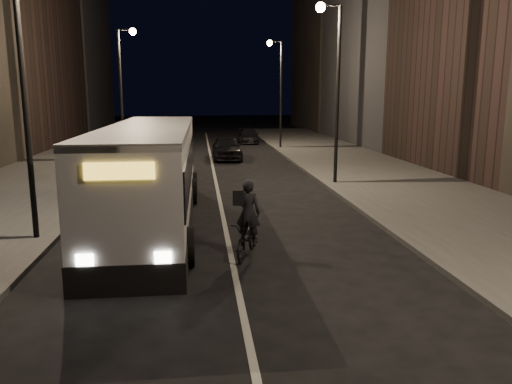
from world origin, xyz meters
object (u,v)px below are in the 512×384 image
object	(u,v)px
streetlight_left_near	(31,54)
cyclist_on_bicycle	(248,231)
car_far	(249,136)
car_mid	(176,141)
streetlight_right_far	(278,79)
city_bus	(151,171)
streetlight_right_mid	(333,70)
streetlight_left_far	(125,76)
car_near	(227,147)

from	to	relation	value
streetlight_left_near	cyclist_on_bicycle	distance (m)	7.68
cyclist_on_bicycle	streetlight_left_near	bearing A→B (deg)	-179.58
streetlight_left_near	car_far	xyz separation A→B (m)	(8.93, 29.21, -4.74)
streetlight_left_near	car_far	bearing A→B (deg)	73.00
car_mid	car_far	bearing A→B (deg)	-139.54
streetlight_right_far	car_mid	world-z (taller)	streetlight_right_far
streetlight_right_far	car_far	bearing A→B (deg)	108.39
city_bus	streetlight_right_mid	bearing A→B (deg)	39.68
streetlight_right_far	car_far	size ratio (longest dim) A/B	1.90
streetlight_right_mid	car_far	size ratio (longest dim) A/B	1.90
streetlight_right_far	streetlight_right_mid	bearing A→B (deg)	-90.00
cyclist_on_bicycle	car_mid	size ratio (longest dim) A/B	0.49
streetlight_left_near	city_bus	bearing A→B (deg)	29.75
streetlight_right_far	city_bus	bearing A→B (deg)	-109.08
streetlight_right_far	streetlight_left_far	world-z (taller)	same
streetlight_left_far	car_near	distance (m)	7.84
streetlight_left_near	cyclist_on_bicycle	size ratio (longest dim) A/B	3.81
streetlight_right_mid	streetlight_left_far	bearing A→B (deg)	136.84
car_far	streetlight_left_far	bearing A→B (deg)	-125.79
streetlight_left_far	car_mid	world-z (taller)	streetlight_left_far
car_mid	car_near	bearing A→B (deg)	121.79
streetlight_right_mid	car_far	xyz separation A→B (m)	(-1.73, 21.21, -4.74)
streetlight_right_far	car_mid	xyz separation A→B (m)	(-7.88, -0.15, -4.65)
streetlight_right_far	city_bus	size ratio (longest dim) A/B	0.66
car_mid	car_far	size ratio (longest dim) A/B	1.02
streetlight_right_mid	car_far	bearing A→B (deg)	94.67
car_near	cyclist_on_bicycle	bearing A→B (deg)	-91.76
streetlight_right_mid	car_mid	world-z (taller)	streetlight_right_mid
cyclist_on_bicycle	car_near	size ratio (longest dim) A/B	0.46
cyclist_on_bicycle	city_bus	bearing A→B (deg)	147.03
streetlight_right_mid	car_near	xyz separation A→B (m)	(-4.30, 10.21, -4.57)
streetlight_right_mid	streetlight_right_far	size ratio (longest dim) A/B	1.00
streetlight_right_far	car_mid	distance (m)	9.15
streetlight_right_mid	streetlight_left_far	size ratio (longest dim) A/B	1.00
streetlight_left_far	car_far	world-z (taller)	streetlight_left_far
streetlight_right_mid	city_bus	size ratio (longest dim) A/B	0.66
streetlight_right_far	cyclist_on_bicycle	xyz separation A→B (m)	(-4.89, -26.02, -4.65)
streetlight_left_near	city_bus	xyz separation A→B (m)	(2.95, 1.68, -3.57)
car_near	streetlight_right_mid	bearing A→B (deg)	-67.25
streetlight_right_mid	streetlight_left_far	xyz separation A→B (m)	(-10.66, 10.00, 0.00)
streetlight_left_far	car_mid	bearing A→B (deg)	64.51
car_near	streetlight_left_far	bearing A→B (deg)	-178.14
streetlight_right_mid	cyclist_on_bicycle	xyz separation A→B (m)	(-4.89, -10.02, -4.65)
streetlight_left_far	cyclist_on_bicycle	xyz separation A→B (m)	(5.77, -20.02, -4.65)
streetlight_right_mid	cyclist_on_bicycle	world-z (taller)	streetlight_right_mid
streetlight_right_far	cyclist_on_bicycle	bearing A→B (deg)	-100.65
streetlight_left_near	car_mid	distance (m)	24.45
streetlight_left_far	car_far	size ratio (longest dim) A/B	1.90
streetlight_right_mid	streetlight_right_far	distance (m)	16.00
car_mid	car_far	distance (m)	8.16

